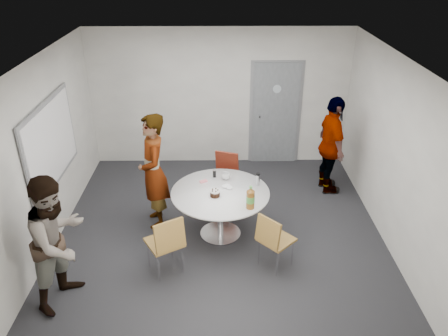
{
  "coord_description": "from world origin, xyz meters",
  "views": [
    {
      "loc": [
        -0.0,
        -5.62,
        4.09
      ],
      "look_at": [
        0.06,
        0.25,
        1.0
      ],
      "focal_mm": 35.0,
      "sensor_mm": 36.0,
      "label": 1
    }
  ],
  "objects_px": {
    "chair_near_right": "(273,237)",
    "person_left": "(58,241)",
    "door": "(275,114)",
    "table": "(222,198)",
    "whiteboard": "(51,143)",
    "person_main": "(154,172)",
    "chair_far": "(225,173)",
    "person_right": "(331,146)",
    "chair_near_left": "(167,240)"
  },
  "relations": [
    {
      "from": "person_main",
      "to": "chair_near_right",
      "type": "bearing_deg",
      "value": 42.72
    },
    {
      "from": "table",
      "to": "person_main",
      "type": "height_order",
      "value": "person_main"
    },
    {
      "from": "person_right",
      "to": "chair_near_left",
      "type": "bearing_deg",
      "value": 125.31
    },
    {
      "from": "door",
      "to": "person_main",
      "type": "distance_m",
      "value": 3.06
    },
    {
      "from": "chair_near_right",
      "to": "whiteboard",
      "type": "bearing_deg",
      "value": -151.7
    },
    {
      "from": "whiteboard",
      "to": "person_main",
      "type": "height_order",
      "value": "whiteboard"
    },
    {
      "from": "chair_far",
      "to": "person_main",
      "type": "height_order",
      "value": "person_main"
    },
    {
      "from": "door",
      "to": "chair_near_right",
      "type": "relative_size",
      "value": 2.48
    },
    {
      "from": "door",
      "to": "chair_near_right",
      "type": "height_order",
      "value": "door"
    },
    {
      "from": "door",
      "to": "table",
      "type": "xyz_separation_m",
      "value": [
        -1.07,
        -2.56,
        -0.36
      ]
    },
    {
      "from": "chair_near_left",
      "to": "person_left",
      "type": "height_order",
      "value": "person_left"
    },
    {
      "from": "table",
      "to": "person_main",
      "type": "relative_size",
      "value": 0.79
    },
    {
      "from": "chair_near_right",
      "to": "person_left",
      "type": "relative_size",
      "value": 0.49
    },
    {
      "from": "table",
      "to": "chair_near_left",
      "type": "relative_size",
      "value": 1.6
    },
    {
      "from": "whiteboard",
      "to": "person_main",
      "type": "bearing_deg",
      "value": 2.81
    },
    {
      "from": "person_right",
      "to": "chair_far",
      "type": "bearing_deg",
      "value": 94.98
    },
    {
      "from": "person_left",
      "to": "person_main",
      "type": "bearing_deg",
      "value": -7.01
    },
    {
      "from": "whiteboard",
      "to": "chair_far",
      "type": "height_order",
      "value": "whiteboard"
    },
    {
      "from": "table",
      "to": "chair_near_left",
      "type": "height_order",
      "value": "table"
    },
    {
      "from": "door",
      "to": "person_left",
      "type": "xyz_separation_m",
      "value": [
        -3.05,
        -3.86,
        -0.15
      ]
    },
    {
      "from": "door",
      "to": "person_left",
      "type": "bearing_deg",
      "value": -128.32
    },
    {
      "from": "whiteboard",
      "to": "chair_far",
      "type": "relative_size",
      "value": 2.14
    },
    {
      "from": "door",
      "to": "chair_near_left",
      "type": "distance_m",
      "value": 3.92
    },
    {
      "from": "chair_near_left",
      "to": "person_left",
      "type": "xyz_separation_m",
      "value": [
        -1.24,
        -0.41,
        0.32
      ]
    },
    {
      "from": "table",
      "to": "person_left",
      "type": "height_order",
      "value": "person_left"
    },
    {
      "from": "whiteboard",
      "to": "table",
      "type": "bearing_deg",
      "value": -6.39
    },
    {
      "from": "person_left",
      "to": "person_right",
      "type": "relative_size",
      "value": 0.99
    },
    {
      "from": "person_left",
      "to": "person_right",
      "type": "xyz_separation_m",
      "value": [
        3.9,
        2.65,
        0.01
      ]
    },
    {
      "from": "chair_near_left",
      "to": "person_right",
      "type": "distance_m",
      "value": 3.49
    },
    {
      "from": "chair_far",
      "to": "person_left",
      "type": "distance_m",
      "value": 3.11
    },
    {
      "from": "person_main",
      "to": "chair_near_left",
      "type": "bearing_deg",
      "value": -0.11
    },
    {
      "from": "chair_near_right",
      "to": "person_right",
      "type": "relative_size",
      "value": 0.48
    },
    {
      "from": "door",
      "to": "chair_far",
      "type": "distance_m",
      "value": 1.9
    },
    {
      "from": "table",
      "to": "chair_far",
      "type": "bearing_deg",
      "value": 87.08
    },
    {
      "from": "chair_far",
      "to": "person_main",
      "type": "bearing_deg",
      "value": 50.3
    },
    {
      "from": "table",
      "to": "chair_near_right",
      "type": "xyz_separation_m",
      "value": [
        0.68,
        -0.78,
        -0.15
      ]
    },
    {
      "from": "whiteboard",
      "to": "person_main",
      "type": "relative_size",
      "value": 1.02
    },
    {
      "from": "table",
      "to": "chair_near_left",
      "type": "distance_m",
      "value": 1.16
    },
    {
      "from": "whiteboard",
      "to": "door",
      "type": "bearing_deg",
      "value": 32.66
    },
    {
      "from": "door",
      "to": "chair_near_left",
      "type": "height_order",
      "value": "door"
    },
    {
      "from": "door",
      "to": "chair_near_right",
      "type": "bearing_deg",
      "value": -96.68
    },
    {
      "from": "chair_near_right",
      "to": "person_left",
      "type": "bearing_deg",
      "value": -122.19
    },
    {
      "from": "whiteboard",
      "to": "person_right",
      "type": "xyz_separation_m",
      "value": [
        4.41,
        1.07,
        -0.56
      ]
    },
    {
      "from": "table",
      "to": "chair_far",
      "type": "distance_m",
      "value": 1.04
    },
    {
      "from": "chair_near_right",
      "to": "chair_far",
      "type": "height_order",
      "value": "chair_far"
    },
    {
      "from": "chair_far",
      "to": "person_left",
      "type": "xyz_separation_m",
      "value": [
        -2.04,
        -2.33,
        0.34
      ]
    },
    {
      "from": "chair_near_left",
      "to": "chair_far",
      "type": "relative_size",
      "value": 1.03
    },
    {
      "from": "door",
      "to": "whiteboard",
      "type": "distance_m",
      "value": 4.25
    },
    {
      "from": "whiteboard",
      "to": "chair_near_right",
      "type": "height_order",
      "value": "whiteboard"
    },
    {
      "from": "chair_far",
      "to": "whiteboard",
      "type": "bearing_deg",
      "value": 35.07
    }
  ]
}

